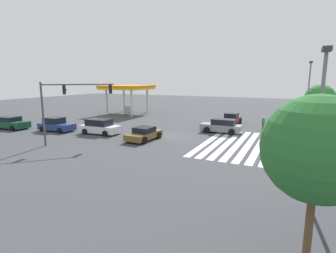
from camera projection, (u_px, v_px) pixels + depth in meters
The scene contains 15 objects.
ground_plane at pixel (168, 137), 28.10m from camera, with size 133.77×133.77×0.00m, color #3D3F44.
crosswalk_markings at pixel (243, 144), 24.72m from camera, with size 12.38×7.25×0.01m.
traffic_signal_mast at pixel (66, 99), 24.12m from camera, with size 4.67×4.67×5.84m.
car_0 at pixel (222, 126), 29.99m from camera, with size 1.95×4.57×1.61m.
car_1 at pixel (100, 127), 29.45m from camera, with size 2.30×4.52×1.67m.
car_2 at pixel (10, 123), 32.55m from camera, with size 2.41×4.76×1.52m.
car_3 at pixel (232, 119), 35.71m from camera, with size 4.18×2.19×1.56m.
car_4 at pixel (56, 125), 31.10m from camera, with size 2.24×4.41×1.61m.
car_5 at pixel (144, 134), 26.46m from camera, with size 4.38×2.37×1.33m.
gas_station_canopy at pixel (127, 89), 46.03m from camera, with size 7.46×7.46×5.02m.
pedestrian at pixel (263, 123), 31.32m from camera, with size 0.41×0.41×1.65m.
street_light_pole_a at pixel (308, 89), 31.27m from camera, with size 0.80×0.36×8.15m.
street_light_pole_b at pixel (320, 115), 11.62m from camera, with size 0.80×0.36×7.43m.
tree_corner_a at pixel (320, 99), 35.41m from camera, with size 3.92×3.92×5.43m.
tree_corner_c at pixel (317, 149), 8.23m from camera, with size 3.47×3.47×5.64m.
Camera 1 is at (-24.73, -11.94, 6.05)m, focal length 28.00 mm.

